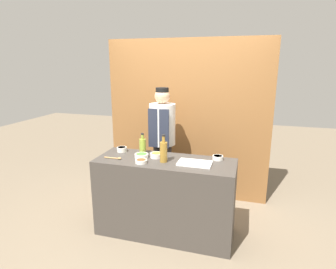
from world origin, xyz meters
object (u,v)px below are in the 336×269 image
at_px(sauce_bowl_red, 218,157).
at_px(chef_center, 162,144).
at_px(sauce_bowl_purple, 122,149).
at_px(wooden_spoon, 115,158).
at_px(sauce_bowl_yellow, 156,155).
at_px(cutting_board, 195,163).
at_px(bottle_vinegar, 163,151).
at_px(sauce_bowl_green, 141,155).
at_px(sauce_bowl_brown, 141,161).
at_px(bottle_oil, 143,146).

bearing_deg(sauce_bowl_red, chef_center, 150.41).
xyz_separation_m(sauce_bowl_purple, chef_center, (0.39, 0.50, -0.04)).
distance_m(wooden_spoon, chef_center, 0.86).
xyz_separation_m(sauce_bowl_purple, sauce_bowl_yellow, (0.50, -0.10, -0.00)).
height_order(sauce_bowl_yellow, cutting_board, sauce_bowl_yellow).
bearing_deg(wooden_spoon, bottle_vinegar, 6.39).
bearing_deg(chef_center, wooden_spoon, -113.73).
distance_m(sauce_bowl_red, sauce_bowl_green, 0.91).
bearing_deg(chef_center, sauce_bowl_brown, -89.39).
relative_size(sauce_bowl_red, sauce_bowl_brown, 0.92).
height_order(sauce_bowl_green, cutting_board, sauce_bowl_green).
bearing_deg(sauce_bowl_red, sauce_bowl_brown, -156.17).
relative_size(cutting_board, bottle_oil, 1.45).
xyz_separation_m(sauce_bowl_red, sauce_bowl_brown, (-0.82, -0.36, -0.00)).
relative_size(sauce_bowl_brown, sauce_bowl_yellow, 0.94).
bearing_deg(chef_center, bottle_oil, -101.53).
distance_m(sauce_bowl_yellow, bottle_oil, 0.25).
relative_size(sauce_bowl_purple, cutting_board, 0.33).
distance_m(sauce_bowl_purple, chef_center, 0.64).
bearing_deg(bottle_oil, bottle_vinegar, -33.06).
height_order(sauce_bowl_purple, chef_center, chef_center).
bearing_deg(sauce_bowl_green, chef_center, 84.57).
distance_m(sauce_bowl_red, bottle_oil, 0.93).
bearing_deg(sauce_bowl_green, bottle_oil, 105.45).
xyz_separation_m(cutting_board, bottle_oil, (-0.70, 0.19, 0.09)).
distance_m(bottle_oil, bottle_vinegar, 0.41).
distance_m(sauce_bowl_purple, cutting_board, 1.00).
distance_m(sauce_bowl_brown, sauce_bowl_purple, 0.52).
height_order(bottle_oil, bottle_vinegar, bottle_vinegar).
bearing_deg(bottle_oil, cutting_board, -15.53).
bearing_deg(chef_center, bottle_vinegar, -71.65).
height_order(sauce_bowl_yellow, wooden_spoon, sauce_bowl_yellow).
height_order(sauce_bowl_brown, bottle_oil, bottle_oil).
distance_m(sauce_bowl_green, chef_center, 0.65).
bearing_deg(sauce_bowl_yellow, sauce_bowl_purple, 168.96).
height_order(sauce_bowl_yellow, bottle_vinegar, bottle_vinegar).
relative_size(sauce_bowl_red, chef_center, 0.07).
relative_size(bottle_vinegar, chef_center, 0.19).
height_order(sauce_bowl_red, bottle_oil, bottle_oil).
height_order(cutting_board, chef_center, chef_center).
distance_m(sauce_bowl_yellow, cutting_board, 0.50).
distance_m(sauce_bowl_red, bottle_vinegar, 0.65).
bearing_deg(cutting_board, bottle_vinegar, -175.63).
bearing_deg(sauce_bowl_purple, sauce_bowl_yellow, -11.04).
distance_m(sauce_bowl_yellow, bottle_vinegar, 0.20).
height_order(sauce_bowl_brown, wooden_spoon, sauce_bowl_brown).
xyz_separation_m(sauce_bowl_green, chef_center, (0.06, 0.65, -0.03)).
bearing_deg(sauce_bowl_green, sauce_bowl_brown, -69.46).
xyz_separation_m(sauce_bowl_brown, chef_center, (-0.01, 0.83, -0.03)).
distance_m(cutting_board, wooden_spoon, 0.95).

